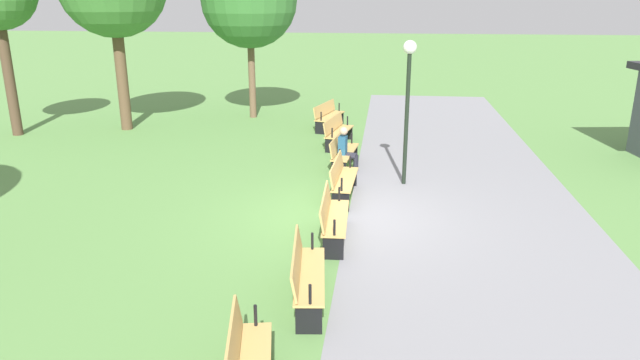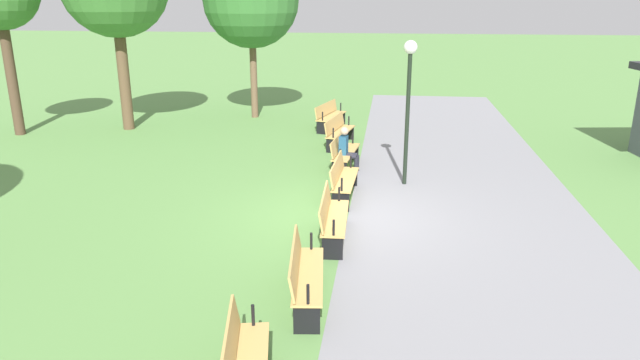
# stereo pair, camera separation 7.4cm
# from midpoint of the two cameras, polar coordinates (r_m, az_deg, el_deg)

# --- Properties ---
(ground_plane) EXTENTS (120.00, 120.00, 0.00)m
(ground_plane) POSITION_cam_midpoint_polar(r_m,az_deg,el_deg) (12.46, 2.32, -3.59)
(ground_plane) COLOR #5B8C47
(path_paving) EXTENTS (31.42, 5.16, 0.01)m
(path_paving) POSITION_cam_midpoint_polar(r_m,az_deg,el_deg) (12.55, 14.77, -4.00)
(path_paving) COLOR gray
(path_paving) RESTS_ON ground
(bench_0) EXTENTS (1.97, 0.95, 0.89)m
(bench_0) POSITION_cam_midpoint_polar(r_m,az_deg,el_deg) (20.50, 1.04, 6.37)
(bench_0) COLOR tan
(bench_0) RESTS_ON ground
(bench_1) EXTENTS (1.97, 0.82, 0.89)m
(bench_1) POSITION_cam_midpoint_polar(r_m,az_deg,el_deg) (18.14, 1.94, 4.85)
(bench_1) COLOR tan
(bench_1) RESTS_ON ground
(bench_2) EXTENTS (1.96, 0.68, 0.89)m
(bench_2) POSITION_cam_midpoint_polar(r_m,az_deg,el_deg) (15.78, 2.45, 2.87)
(bench_2) COLOR tan
(bench_2) RESTS_ON ground
(bench_3) EXTENTS (1.93, 0.54, 0.89)m
(bench_3) POSITION_cam_midpoint_polar(r_m,az_deg,el_deg) (13.45, 2.38, 0.21)
(bench_3) COLOR tan
(bench_3) RESTS_ON ground
(bench_4) EXTENTS (1.93, 0.54, 0.89)m
(bench_4) POSITION_cam_midpoint_polar(r_m,az_deg,el_deg) (11.16, 1.35, -3.54)
(bench_4) COLOR tan
(bench_4) RESTS_ON ground
(bench_5) EXTENTS (1.96, 0.68, 0.89)m
(bench_5) POSITION_cam_midpoint_polar(r_m,az_deg,el_deg) (8.98, -1.35, -9.09)
(bench_5) COLOR tan
(bench_5) RESTS_ON ground
(person_seated) EXTENTS (0.36, 0.55, 1.20)m
(person_seated) POSITION_cam_midpoint_polar(r_m,az_deg,el_deg) (15.45, 2.79, 3.15)
(person_seated) COLOR navy
(person_seated) RESTS_ON ground
(tree_0) EXTENTS (3.49, 3.49, 6.08)m
(tree_0) POSITION_cam_midpoint_polar(r_m,az_deg,el_deg) (22.21, -6.66, 17.12)
(tree_0) COLOR brown
(tree_0) RESTS_ON ground
(lamp_post) EXTENTS (0.32, 0.32, 3.51)m
(lamp_post) POSITION_cam_midpoint_polar(r_m,az_deg,el_deg) (14.15, 8.84, 9.24)
(lamp_post) COLOR black
(lamp_post) RESTS_ON ground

